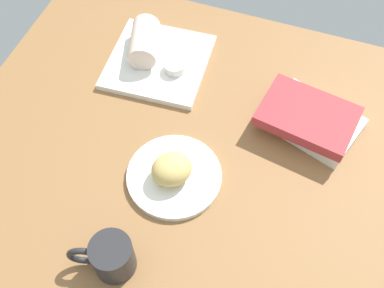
{
  "coord_description": "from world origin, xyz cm",
  "views": [
    {
      "loc": [
        -17.05,
        53.28,
        92.5
      ],
      "look_at": [
        1.39,
        1.38,
        7.0
      ],
      "focal_mm": 43.99,
      "sensor_mm": 36.0,
      "label": 1
    }
  ],
  "objects": [
    {
      "name": "breakfast_wrap",
      "position": [
        22.04,
        -21.63,
        9.03
      ],
      "size": [
        10.2,
        13.94,
        6.87
      ],
      "primitive_type": "cylinder",
      "rotation": [
        1.57,
        0.0,
        0.3
      ],
      "color": "beige",
      "rests_on": "square_plate"
    },
    {
      "name": "round_plate",
      "position": [
        2.72,
        8.95,
        4.7
      ],
      "size": [
        20.28,
        20.28,
        1.4
      ],
      "primitive_type": "cylinder",
      "color": "white",
      "rests_on": "dining_table"
    },
    {
      "name": "square_plate",
      "position": [
        17.97,
        -20.21,
        4.8
      ],
      "size": [
        25.46,
        25.46,
        1.6
      ],
      "primitive_type": "cube",
      "rotation": [
        0.0,
        0.0,
        0.07
      ],
      "color": "white",
      "rests_on": "dining_table"
    },
    {
      "name": "dining_table",
      "position": [
        0.0,
        0.0,
        2.0
      ],
      "size": [
        110.0,
        90.0,
        4.0
      ],
      "primitive_type": "cube",
      "color": "olive",
      "rests_on": "ground"
    },
    {
      "name": "book_stack",
      "position": [
        -21.48,
        -13.67,
        7.12
      ],
      "size": [
        24.61,
        19.82,
        6.14
      ],
      "color": "silver",
      "rests_on": "dining_table"
    },
    {
      "name": "coffee_mug",
      "position": [
        6.97,
        30.57,
        8.4
      ],
      "size": [
        12.42,
        8.04,
        8.58
      ],
      "color": "#262628",
      "rests_on": "dining_table"
    },
    {
      "name": "sauce_cup",
      "position": [
        12.89,
        -18.44,
        6.82
      ],
      "size": [
        5.15,
        5.15,
        2.27
      ],
      "color": "silver",
      "rests_on": "square_plate"
    },
    {
      "name": "scone_pastry",
      "position": [
        2.98,
        9.42,
        8.36
      ],
      "size": [
        11.42,
        11.47,
        5.91
      ],
      "primitive_type": "ellipsoid",
      "rotation": [
        0.0,
        0.0,
        3.96
      ],
      "color": "tan",
      "rests_on": "round_plate"
    }
  ]
}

